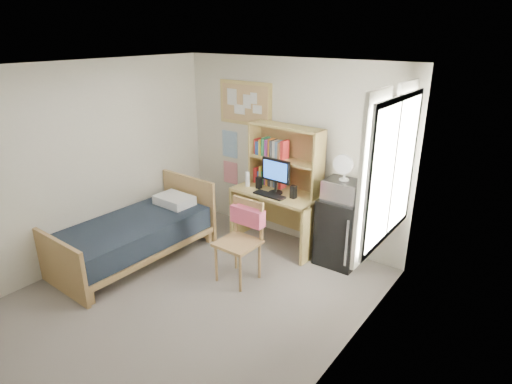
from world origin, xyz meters
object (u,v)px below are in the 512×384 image
Objects in this scene: microwave at (343,190)px; desk_fan at (345,168)px; bulletin_board at (245,103)px; desk_chair at (238,243)px; desk at (278,218)px; speaker_left at (259,183)px; bed at (134,240)px; speaker_right at (293,192)px; monitor at (276,177)px; mini_fridge at (341,231)px.

microwave is 0.29m from desk_fan.
bulletin_board reaches higher than desk_chair.
speaker_left reaches higher than desk.
microwave is at bearing -9.26° from bulletin_board.
desk_chair is 0.51× the size of bed.
monitor is at bearing -180.00° from speaker_right.
speaker_right is (1.12, -0.40, -1.02)m from bulletin_board.
microwave reaches higher than desk.
monitor reaches higher than speaker_left.
desk reaches higher than bed.
mini_fridge is at bearing 14.58° from speaker_right.
monitor is 0.97m from microwave.
desk_chair is 1.20m from speaker_left.
speaker_left is at bearing -176.91° from microwave.
desk is 2.84× the size of microwave.
bulletin_board is at bearing 170.23° from desk_fan.
desk_fan reaches higher than monitor.
speaker_right is 0.69m from microwave.
bulletin_board is 1.57m from speaker_right.
bulletin_board is 2.22m from desk_chair.
bulletin_board is 2.32m from mini_fridge.
mini_fridge is at bearing 90.00° from desk_fan.
bulletin_board is at bearing 124.93° from desk_chair.
desk_chair is 1.54m from bed.
desk_chair reaches higher than speaker_left.
desk_chair is at bearing -126.30° from microwave.
desk is 7.23× the size of speaker_right.
bulletin_board is at bearing 161.55° from desk.
microwave is at bearing 54.95° from desk_chair.
desk_chair is (0.14, -1.09, 0.11)m from desk.
bed is at bearing -105.00° from bulletin_board.
microwave is (0.00, -0.02, 0.58)m from mini_fridge.
desk_chair is 1.41m from mini_fridge.
speaker_left is (-0.45, 1.05, 0.38)m from desk_chair.
desk_chair is at bearing -79.29° from desk.
bulletin_board reaches higher than speaker_right.
mini_fridge is 0.81m from speaker_right.
microwave is at bearing 6.82° from speaker_left.
bed is (-2.27, -1.57, -0.17)m from mini_fridge.
bulletin_board is at bearing 170.86° from mini_fridge.
bulletin_board is 0.91× the size of desk_chair.
speaker_right is at bearing -11.31° from desk.
speaker_left reaches higher than bed.
desk_chair is at bearing -55.81° from bulletin_board.
desk_chair is at bearing -126.30° from desk_fan.
bulletin_board reaches higher than microwave.
microwave is (0.96, 0.04, 0.63)m from desk.
desk_chair is at bearing -95.29° from speaker_right.
speaker_right is 0.39× the size of microwave.
desk_chair is 1.10m from speaker_right.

